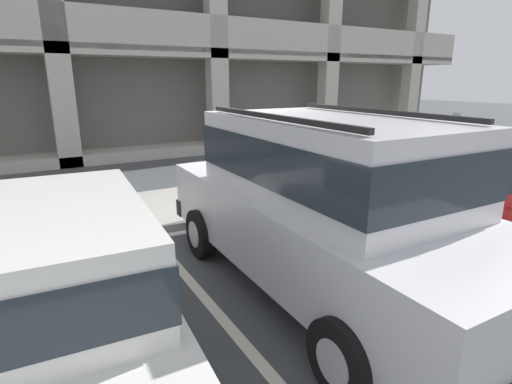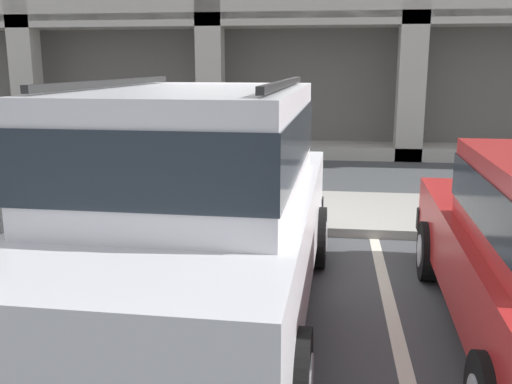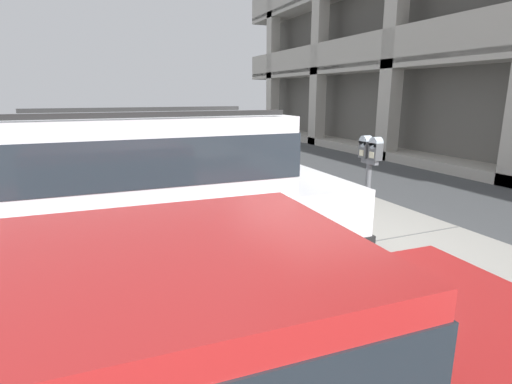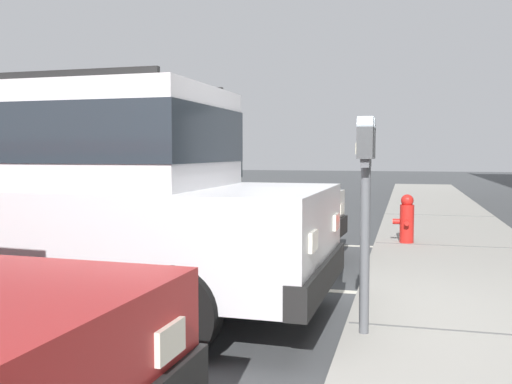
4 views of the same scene
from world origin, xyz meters
TOP-DOWN VIEW (x-y plane):
  - ground_plane at (0.00, 0.00)m, footprint 80.00×80.00m
  - sidewalk at (0.00, 1.30)m, footprint 40.00×2.20m
  - parking_stall_lines at (1.46, -1.40)m, footprint 11.76×4.80m
  - silver_suv at (-0.17, -2.36)m, footprint 2.09×4.81m
  - parking_meter_near at (0.22, 0.35)m, footprint 0.35×0.12m

SIDE VIEW (x-z plane):
  - ground_plane at x=0.00m, z-range -0.10..0.00m
  - parking_stall_lines at x=1.46m, z-range 0.00..0.01m
  - sidewalk at x=0.00m, z-range 0.00..0.12m
  - silver_suv at x=-0.17m, z-range 0.07..2.11m
  - parking_meter_near at x=0.22m, z-range 0.50..2.05m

